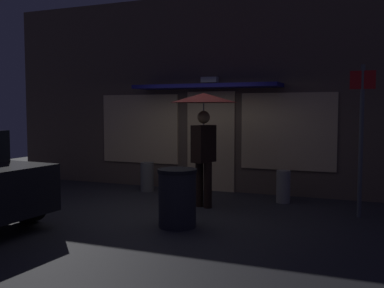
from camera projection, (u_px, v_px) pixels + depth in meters
ground_plane at (169, 211)px, 7.98m from camera, size 18.00×18.00×0.00m
building_facade at (213, 94)px, 9.98m from camera, size 10.38×1.00×4.33m
person_with_umbrella at (204, 116)px, 8.16m from camera, size 1.23×1.23×2.10m
street_sign_post at (361, 132)px, 7.41m from camera, size 0.40×0.07×2.54m
sidewalk_bollard at (147, 177)px, 9.88m from camera, size 0.29×0.29×0.64m
sidewalk_bollard_2 at (283, 187)px, 8.67m from camera, size 0.27×0.27×0.63m
trash_bin at (177, 198)px, 6.87m from camera, size 0.61×0.61×0.90m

